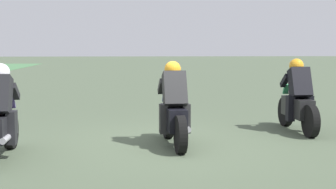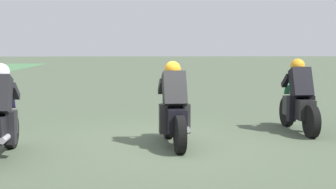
% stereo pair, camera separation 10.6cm
% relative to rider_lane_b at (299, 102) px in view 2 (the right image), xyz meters
% --- Properties ---
extents(ground_plane, '(120.00, 120.00, 0.00)m').
position_rel_rider_lane_b_xyz_m(ground_plane, '(-1.21, 2.77, -0.62)').
color(ground_plane, '#475540').
extents(rider_lane_b, '(2.04, 0.55, 1.51)m').
position_rel_rider_lane_b_xyz_m(rider_lane_b, '(0.00, 0.00, 0.00)').
color(rider_lane_b, black).
rests_on(rider_lane_b, ground_plane).
extents(rider_lane_c, '(2.04, 0.56, 1.51)m').
position_rel_rider_lane_b_xyz_m(rider_lane_c, '(-1.30, 2.66, 0.00)').
color(rider_lane_c, black).
rests_on(rider_lane_c, ground_plane).
extents(rider_lane_d, '(2.04, 0.55, 1.51)m').
position_rel_rider_lane_b_xyz_m(rider_lane_d, '(-2.14, 5.48, 0.00)').
color(rider_lane_d, black).
rests_on(rider_lane_d, ground_plane).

